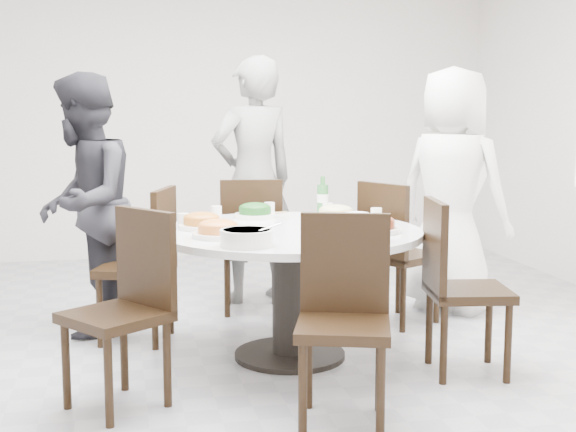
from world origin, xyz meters
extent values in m
cube|color=#A3A3A7|center=(0.00, 0.00, 0.00)|extent=(6.00, 6.00, 0.01)
cube|color=silver|center=(0.00, 3.00, 1.40)|extent=(6.00, 0.01, 2.80)
cube|color=silver|center=(0.00, -3.00, 1.40)|extent=(6.00, 0.01, 2.80)
cylinder|color=silver|center=(0.34, -0.29, 0.38)|extent=(1.50, 1.50, 0.75)
cube|color=black|center=(1.22, 0.29, 0.47)|extent=(0.57, 0.57, 0.95)
cube|color=black|center=(0.30, 0.81, 0.47)|extent=(0.48, 0.48, 0.95)
cube|color=black|center=(-0.52, 0.24, 0.47)|extent=(0.54, 0.54, 0.95)
cube|color=black|center=(-0.64, -0.87, 0.47)|extent=(0.59, 0.59, 0.95)
cube|color=black|center=(0.37, -1.28, 0.47)|extent=(0.53, 0.53, 0.95)
cube|color=black|center=(1.22, -0.75, 0.47)|extent=(0.48, 0.48, 0.95)
imported|color=white|center=(1.68, 0.53, 0.86)|extent=(0.94, 0.99, 1.71)
imported|color=black|center=(0.37, 1.12, 0.90)|extent=(0.75, 0.60, 1.80)
imported|color=black|center=(-0.82, 0.50, 0.83)|extent=(0.76, 0.90, 1.65)
cylinder|color=white|center=(0.23, 0.22, 0.78)|extent=(0.26, 0.26, 0.07)
cylinder|color=white|center=(0.69, 0.00, 0.79)|extent=(0.26, 0.26, 0.07)
cylinder|color=white|center=(-0.15, -0.16, 0.79)|extent=(0.26, 0.26, 0.07)
cylinder|color=white|center=(0.77, -0.48, 0.79)|extent=(0.31, 0.31, 0.08)
cylinder|color=white|center=(-0.09, -0.47, 0.79)|extent=(0.28, 0.28, 0.07)
cylinder|color=silver|center=(0.60, -0.73, 0.81)|extent=(0.26, 0.26, 0.11)
cylinder|color=white|center=(0.02, -0.76, 0.79)|extent=(0.27, 0.27, 0.08)
cylinder|color=#2C6E31|center=(0.67, 0.26, 0.87)|extent=(0.07, 0.07, 0.25)
cylinder|color=white|center=(0.30, 0.30, 0.79)|extent=(0.07, 0.07, 0.08)
camera|label=1|loc=(-0.61, -4.67, 1.46)|focal=50.00mm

